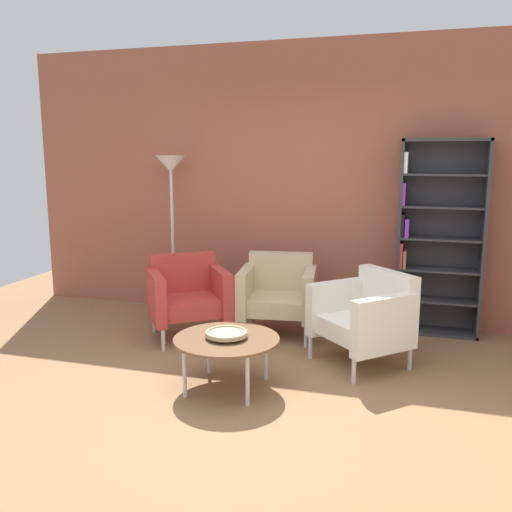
% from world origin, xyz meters
% --- Properties ---
extents(ground_plane, '(8.32, 8.32, 0.00)m').
position_xyz_m(ground_plane, '(0.00, 0.00, 0.00)').
color(ground_plane, olive).
extents(brick_back_panel, '(6.40, 0.12, 2.90)m').
position_xyz_m(brick_back_panel, '(0.00, 2.46, 1.45)').
color(brick_back_panel, '#9E5642').
rests_on(brick_back_panel, ground_plane).
extents(bookshelf_tall, '(0.80, 0.30, 1.90)m').
position_xyz_m(bookshelf_tall, '(1.34, 2.26, 0.93)').
color(bookshelf_tall, '#333338').
rests_on(bookshelf_tall, ground_plane).
extents(coffee_table_low, '(0.80, 0.80, 0.40)m').
position_xyz_m(coffee_table_low, '(-0.16, 0.40, 0.37)').
color(coffee_table_low, brown).
rests_on(coffee_table_low, ground_plane).
extents(decorative_bowl, '(0.32, 0.32, 0.05)m').
position_xyz_m(decorative_bowl, '(-0.16, 0.40, 0.43)').
color(decorative_bowl, tan).
rests_on(decorative_bowl, coffee_table_low).
extents(armchair_by_bookshelf, '(0.95, 0.95, 0.78)m').
position_xyz_m(armchair_by_bookshelf, '(0.79, 1.22, 0.41)').
color(armchair_by_bookshelf, white).
rests_on(armchair_by_bookshelf, ground_plane).
extents(armchair_near_window, '(0.95, 0.93, 0.78)m').
position_xyz_m(armchair_near_window, '(-0.94, 1.45, 0.41)').
color(armchair_near_window, '#B73833').
rests_on(armchair_near_window, ground_plane).
extents(armchair_corner_red, '(0.80, 0.74, 0.78)m').
position_xyz_m(armchair_corner_red, '(-0.11, 1.76, 0.41)').
color(armchair_corner_red, '#C6B289').
rests_on(armchair_corner_red, ground_plane).
extents(floor_lamp_torchiere, '(0.32, 0.32, 1.74)m').
position_xyz_m(floor_lamp_torchiere, '(-1.39, 2.11, 1.45)').
color(floor_lamp_torchiere, silver).
rests_on(floor_lamp_torchiere, ground_plane).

